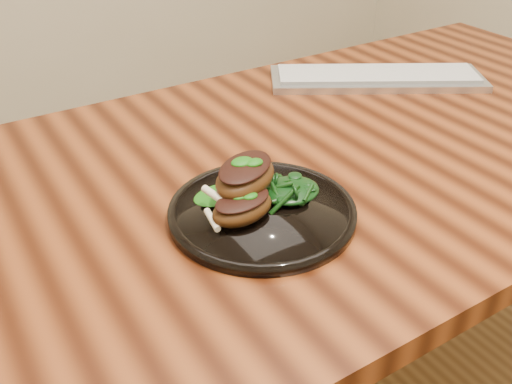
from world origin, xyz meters
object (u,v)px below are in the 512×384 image
Objects in this scene: greens_heap at (291,187)px; keyboard at (377,77)px; plate at (262,212)px; lamb_chop_front at (242,207)px; desk at (323,188)px.

greens_heap is 0.53m from keyboard.
keyboard reaches higher than plate.
plate is 0.05m from lamb_chop_front.
desk is 0.30m from lamb_chop_front.
desk is 0.22m from greens_heap.
lamb_chop_front reaches higher than keyboard.
desk is 18.53× the size of greens_heap.
greens_heap is at bearing -145.94° from keyboard.
lamb_chop_front is (-0.04, -0.01, 0.03)m from plate.
plate is at bearing -150.57° from desk.
greens_heap reaches higher than desk.
desk is at bearing -147.02° from keyboard.
lamb_chop_front is at bearing -171.15° from greens_heap.
plate is (-0.21, -0.12, 0.09)m from desk.
keyboard is (0.49, 0.30, 0.00)m from plate.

